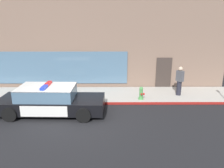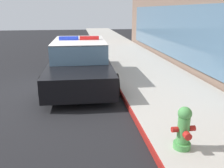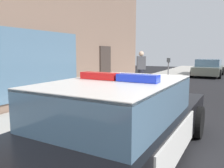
% 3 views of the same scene
% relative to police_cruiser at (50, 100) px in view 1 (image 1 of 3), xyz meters
% --- Properties ---
extents(ground, '(48.00, 48.00, 0.00)m').
position_rel_police_cruiser_xyz_m(ground, '(1.46, -0.74, -0.68)').
color(ground, black).
extents(sidewalk, '(48.00, 2.79, 0.15)m').
position_rel_police_cruiser_xyz_m(sidewalk, '(1.46, 2.51, -0.61)').
color(sidewalk, '#B2ADA3').
rests_on(sidewalk, ground).
extents(curb_red_paint, '(28.80, 0.04, 0.14)m').
position_rel_police_cruiser_xyz_m(curb_red_paint, '(1.46, 1.10, -0.61)').
color(curb_red_paint, maroon).
rests_on(curb_red_paint, ground).
extents(storefront_building, '(19.93, 9.57, 9.25)m').
position_rel_police_cruiser_xyz_m(storefront_building, '(0.42, 8.69, 3.94)').
color(storefront_building, '#7A6051').
rests_on(storefront_building, ground).
extents(police_cruiser, '(5.12, 2.17, 1.49)m').
position_rel_police_cruiser_xyz_m(police_cruiser, '(0.00, 0.00, 0.00)').
color(police_cruiser, black).
rests_on(police_cruiser, ground).
extents(fire_hydrant, '(0.34, 0.39, 0.73)m').
position_rel_police_cruiser_xyz_m(fire_hydrant, '(4.64, 1.56, -0.18)').
color(fire_hydrant, '#4C994C').
rests_on(fire_hydrant, sidewalk).
extents(pedestrian_on_sidewalk, '(0.42, 0.48, 1.71)m').
position_rel_police_cruiser_xyz_m(pedestrian_on_sidewalk, '(6.96, 2.27, 0.33)').
color(pedestrian_on_sidewalk, '#23232D').
rests_on(pedestrian_on_sidewalk, sidewalk).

